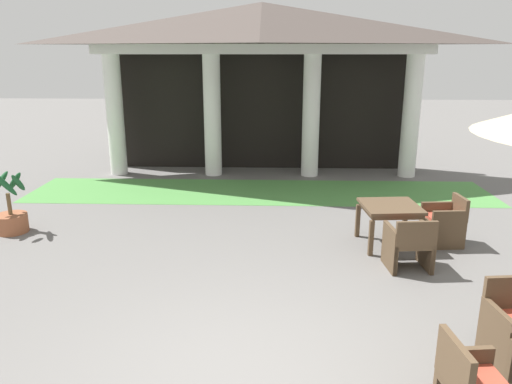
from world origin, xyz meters
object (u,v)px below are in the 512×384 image
Objects in this scene: patio_chair_near_foreground_south at (409,243)px; potted_palm_left_edge at (11,215)px; patio_table_near_foreground at (390,210)px; patio_chair_near_foreground_east at (445,221)px.

potted_palm_left_edge is (-6.71, 1.32, -0.08)m from patio_chair_near_foreground_south.
patio_chair_near_foreground_south is at bearing -84.96° from patio_table_near_foreground.
patio_chair_near_foreground_south is 6.84m from potted_palm_left_edge.
patio_chair_near_foreground_south is at bearing 135.06° from patio_chair_near_foreground_east.
patio_chair_near_foreground_east is at bearing 45.06° from patio_chair_near_foreground_south.
patio_table_near_foreground is 0.96m from patio_chair_near_foreground_south.
patio_table_near_foreground is 6.64m from potted_palm_left_edge.
potted_palm_left_edge is at bearing 176.70° from patio_table_near_foreground.
patio_chair_near_foreground_south is 1.33m from patio_chair_near_foreground_east.
patio_chair_near_foreground_east is at bearing 5.04° from patio_table_near_foreground.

